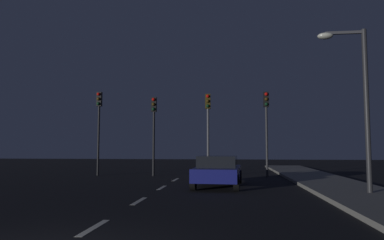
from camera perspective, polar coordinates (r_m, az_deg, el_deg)
ground_plane at (r=12.34m, az=-7.85°, el=-12.49°), size 80.00×80.00×0.00m
sidewalk_curb_right at (r=12.81m, az=27.58°, el=-11.39°), size 3.00×40.00×0.15m
lane_stripe_second at (r=8.20m, az=-15.65°, el=-16.44°), size 0.16×1.60×0.01m
lane_stripe_third at (r=11.76m, az=-8.57°, el=-12.85°), size 0.16×1.60×0.01m
lane_stripe_fourth at (r=15.44m, az=-4.91°, el=-10.87°), size 0.16×1.60×0.01m
lane_stripe_fifth at (r=19.16m, az=-2.69°, el=-9.64°), size 0.16×1.60×0.01m
traffic_signal_far_left at (r=22.76m, az=-14.89°, el=0.47°), size 0.32×0.38×5.21m
traffic_signal_center_left at (r=21.73m, az=-6.23°, el=-0.08°), size 0.32×0.38×4.82m
traffic_signal_center_right at (r=21.27m, az=2.60°, el=0.26°), size 0.32×0.38×4.97m
traffic_signal_far_right at (r=21.34m, az=11.98°, el=0.45°), size 0.32×0.38×5.04m
car_stopped_ahead at (r=15.71m, az=4.24°, el=-8.20°), size 2.18×4.23×1.36m
street_lamp_right at (r=13.96m, az=25.29°, el=4.02°), size 1.72×0.36×6.01m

